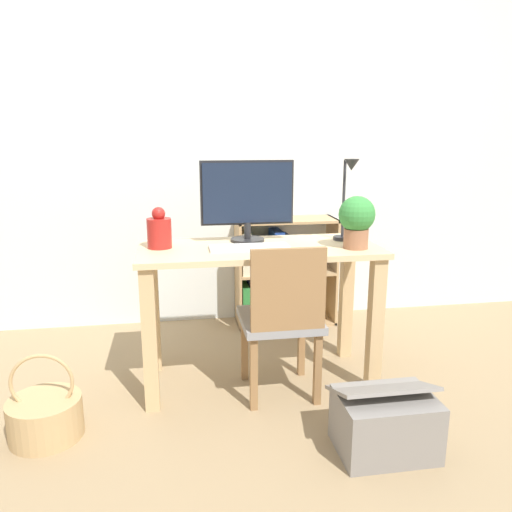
# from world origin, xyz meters

# --- Properties ---
(ground_plane) EXTENTS (10.00, 10.00, 0.00)m
(ground_plane) POSITION_xyz_m (0.00, 0.00, 0.00)
(ground_plane) COLOR #997F5B
(wall_back) EXTENTS (8.00, 0.05, 2.60)m
(wall_back) POSITION_xyz_m (0.00, 1.01, 1.30)
(wall_back) COLOR silver
(wall_back) RESTS_ON ground_plane
(desk) EXTENTS (1.26, 0.56, 0.76)m
(desk) POSITION_xyz_m (0.00, 0.00, 0.59)
(desk) COLOR #D8BC8C
(desk) RESTS_ON ground_plane
(monitor) EXTENTS (0.51, 0.19, 0.44)m
(monitor) POSITION_xyz_m (-0.04, 0.14, 1.01)
(monitor) COLOR #232326
(monitor) RESTS_ON desk
(keyboard) EXTENTS (0.41, 0.14, 0.02)m
(keyboard) POSITION_xyz_m (-0.06, -0.05, 0.77)
(keyboard) COLOR silver
(keyboard) RESTS_ON desk
(vase) EXTENTS (0.13, 0.13, 0.21)m
(vase) POSITION_xyz_m (-0.51, 0.05, 0.85)
(vase) COLOR #B2231E
(vase) RESTS_ON desk
(desk_lamp) EXTENTS (0.10, 0.19, 0.45)m
(desk_lamp) POSITION_xyz_m (0.49, 0.03, 1.04)
(desk_lamp) COLOR #2D2D33
(desk_lamp) RESTS_ON desk
(potted_plant) EXTENTS (0.19, 0.19, 0.27)m
(potted_plant) POSITION_xyz_m (0.48, -0.12, 0.91)
(potted_plant) COLOR #9E6647
(potted_plant) RESTS_ON desk
(chair) EXTENTS (0.40, 0.40, 0.82)m
(chair) POSITION_xyz_m (0.08, -0.21, 0.44)
(chair) COLOR gray
(chair) RESTS_ON ground_plane
(bookshelf) EXTENTS (0.71, 0.28, 0.76)m
(bookshelf) POSITION_xyz_m (0.23, 0.84, 0.36)
(bookshelf) COLOR tan
(bookshelf) RESTS_ON ground_plane
(basket) EXTENTS (0.32, 0.32, 0.40)m
(basket) POSITION_xyz_m (-1.04, -0.39, 0.10)
(basket) COLOR tan
(basket) RESTS_ON ground_plane
(storage_box) EXTENTS (0.41, 0.35, 0.32)m
(storage_box) POSITION_xyz_m (0.42, -0.73, 0.14)
(storage_box) COLOR gray
(storage_box) RESTS_ON ground_plane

